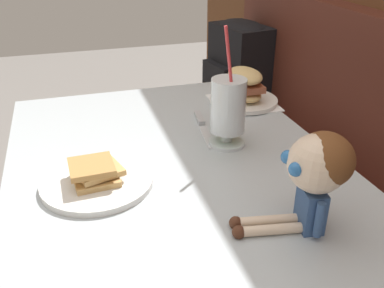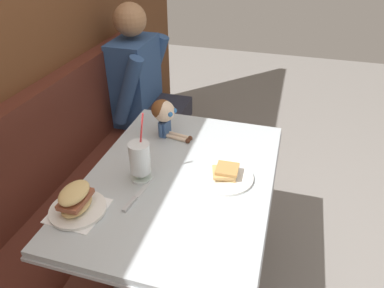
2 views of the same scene
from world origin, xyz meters
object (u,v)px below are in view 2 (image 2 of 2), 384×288
object	(u,v)px
toast_plate	(225,175)
seated_doll	(164,113)
butter_knife	(134,199)
diner_patron	(141,81)
milkshake_glass	(140,160)
sandwich_plate	(76,202)

from	to	relation	value
toast_plate	seated_doll	world-z (taller)	seated_doll
butter_knife	diner_patron	xyz separation A→B (m)	(1.13, 0.45, -0.00)
toast_plate	seated_doll	bearing A→B (deg)	54.30
milkshake_glass	toast_plate	bearing A→B (deg)	-73.75
milkshake_glass	sandwich_plate	bearing A→B (deg)	148.53
sandwich_plate	milkshake_glass	bearing A→B (deg)	-31.47
toast_plate	butter_knife	distance (m)	0.41
sandwich_plate	butter_knife	size ratio (longest dim) A/B	0.93
sandwich_plate	seated_doll	world-z (taller)	seated_doll
milkshake_glass	butter_knife	distance (m)	0.17
toast_plate	diner_patron	xyz separation A→B (m)	(0.89, 0.77, -0.01)
butter_knife	diner_patron	world-z (taller)	diner_patron
toast_plate	milkshake_glass	xyz separation A→B (m)	(-0.10, 0.35, 0.09)
toast_plate	milkshake_glass	bearing A→B (deg)	106.25
milkshake_glass	sandwich_plate	distance (m)	0.31
butter_knife	diner_patron	size ratio (longest dim) A/B	0.29
sandwich_plate	seated_doll	distance (m)	0.65
milkshake_glass	seated_doll	xyz separation A→B (m)	(0.37, 0.03, 0.03)
diner_patron	butter_knife	bearing A→B (deg)	-158.33
seated_doll	diner_patron	world-z (taller)	diner_patron
seated_doll	diner_patron	xyz separation A→B (m)	(0.62, 0.40, -0.13)
butter_knife	toast_plate	bearing A→B (deg)	-53.28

